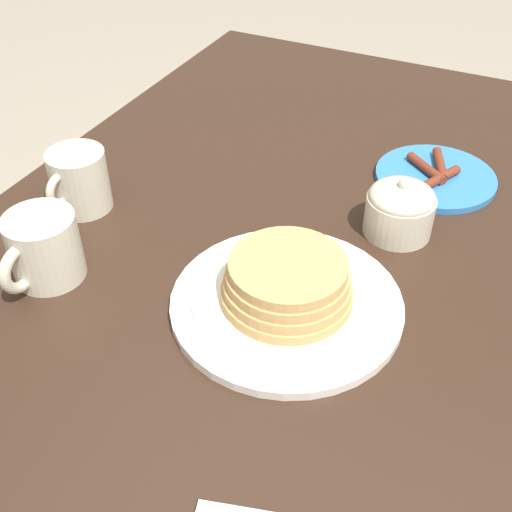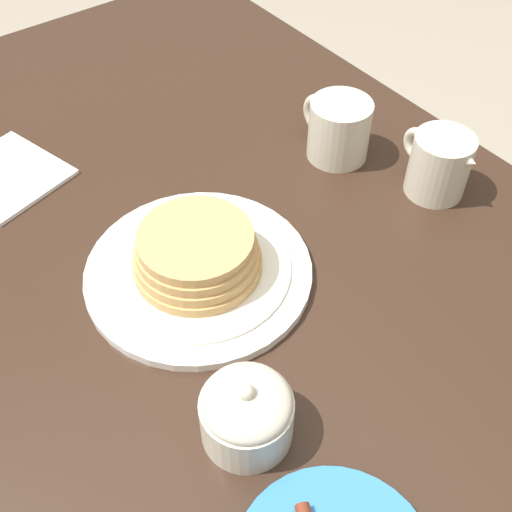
{
  "view_description": "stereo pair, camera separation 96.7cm",
  "coord_description": "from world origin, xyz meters",
  "px_view_note": "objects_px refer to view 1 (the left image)",
  "views": [
    {
      "loc": [
        0.55,
        0.15,
        1.27
      ],
      "look_at": [
        -0.0,
        -0.12,
        0.76
      ],
      "focal_mm": 45.0,
      "sensor_mm": 36.0,
      "label": 1
    },
    {
      "loc": [
        -0.42,
        0.19,
        1.33
      ],
      "look_at": [
        -0.0,
        -0.12,
        0.76
      ],
      "focal_mm": 45.0,
      "sensor_mm": 36.0,
      "label": 2
    }
  ],
  "objects_px": {
    "coffee_mug": "(43,248)",
    "creamer_pitcher": "(80,179)",
    "side_plate_bacon": "(435,176)",
    "pancake_plate": "(287,292)",
    "sugar_bowl": "(400,209)"
  },
  "relations": [
    {
      "from": "coffee_mug",
      "to": "creamer_pitcher",
      "type": "bearing_deg",
      "value": -159.1
    },
    {
      "from": "coffee_mug",
      "to": "side_plate_bacon",
      "type": "bearing_deg",
      "value": 138.29
    },
    {
      "from": "pancake_plate",
      "to": "sugar_bowl",
      "type": "relative_size",
      "value": 3.0
    },
    {
      "from": "side_plate_bacon",
      "to": "coffee_mug",
      "type": "bearing_deg",
      "value": -41.71
    },
    {
      "from": "coffee_mug",
      "to": "creamer_pitcher",
      "type": "relative_size",
      "value": 0.98
    },
    {
      "from": "pancake_plate",
      "to": "sugar_bowl",
      "type": "height_order",
      "value": "sugar_bowl"
    },
    {
      "from": "side_plate_bacon",
      "to": "coffee_mug",
      "type": "distance_m",
      "value": 0.58
    },
    {
      "from": "creamer_pitcher",
      "to": "sugar_bowl",
      "type": "relative_size",
      "value": 1.32
    },
    {
      "from": "side_plate_bacon",
      "to": "coffee_mug",
      "type": "xyz_separation_m",
      "value": [
        0.43,
        -0.39,
        0.04
      ]
    },
    {
      "from": "side_plate_bacon",
      "to": "creamer_pitcher",
      "type": "bearing_deg",
      "value": -56.7
    },
    {
      "from": "sugar_bowl",
      "to": "side_plate_bacon",
      "type": "bearing_deg",
      "value": 173.76
    },
    {
      "from": "pancake_plate",
      "to": "side_plate_bacon",
      "type": "distance_m",
      "value": 0.37
    },
    {
      "from": "side_plate_bacon",
      "to": "creamer_pitcher",
      "type": "xyz_separation_m",
      "value": [
        0.29,
        -0.44,
        0.04
      ]
    },
    {
      "from": "pancake_plate",
      "to": "coffee_mug",
      "type": "height_order",
      "value": "coffee_mug"
    },
    {
      "from": "coffee_mug",
      "to": "sugar_bowl",
      "type": "bearing_deg",
      "value": 127.26
    }
  ]
}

